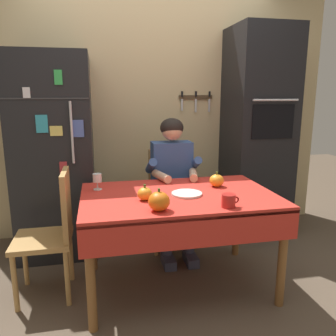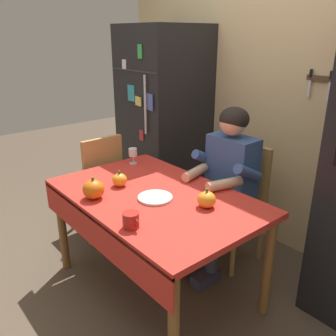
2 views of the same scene
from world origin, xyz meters
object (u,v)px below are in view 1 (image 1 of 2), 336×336
(refrigerator, at_px, (55,156))
(serving_tray, at_px, (187,194))
(chair_behind_person, at_px, (169,193))
(dining_table, at_px, (179,206))
(chair_left_side, at_px, (53,229))
(seated_person, at_px, (173,175))
(pumpkin_small, at_px, (159,201))
(wine_glass, at_px, (97,179))
(coffee_mug, at_px, (229,201))
(wall_oven, at_px, (257,134))
(pumpkin_large, at_px, (217,180))
(pumpkin_medium, at_px, (145,194))

(refrigerator, bearing_deg, serving_tray, -41.87)
(chair_behind_person, relative_size, serving_tray, 4.20)
(dining_table, height_order, chair_left_side, chair_left_side)
(seated_person, xyz_separation_m, pumpkin_small, (-0.29, -0.91, 0.06))
(refrigerator, xyz_separation_m, wine_glass, (0.37, -0.63, -0.07))
(coffee_mug, xyz_separation_m, wine_glass, (-0.83, 0.59, 0.04))
(coffee_mug, xyz_separation_m, pumpkin_small, (-0.45, 0.03, 0.02))
(wall_oven, relative_size, serving_tray, 9.49)
(pumpkin_large, relative_size, pumpkin_small, 0.84)
(wall_oven, bearing_deg, pumpkin_large, -132.63)
(dining_table, height_order, serving_tray, serving_tray)
(refrigerator, distance_m, wine_glass, 0.73)
(pumpkin_small, bearing_deg, wall_oven, 44.42)
(refrigerator, relative_size, chair_left_side, 1.94)
(dining_table, xyz_separation_m, chair_behind_person, (0.09, 0.79, -0.14))
(chair_left_side, xyz_separation_m, pumpkin_small, (0.70, -0.41, 0.29))
(chair_left_side, distance_m, coffee_mug, 1.26)
(pumpkin_medium, bearing_deg, coffee_mug, -27.00)
(chair_behind_person, xyz_separation_m, wine_glass, (-0.67, -0.54, 0.31))
(refrigerator, relative_size, dining_table, 1.29)
(wine_glass, bearing_deg, dining_table, -23.74)
(refrigerator, xyz_separation_m, seated_person, (1.04, -0.28, -0.16))
(wall_oven, relative_size, pumpkin_small, 14.54)
(dining_table, distance_m, pumpkin_large, 0.39)
(chair_behind_person, distance_m, coffee_mug, 1.17)
(dining_table, bearing_deg, seated_person, 81.48)
(coffee_mug, relative_size, pumpkin_medium, 1.05)
(chair_left_side, height_order, pumpkin_medium, chair_left_side)
(pumpkin_small, relative_size, serving_tray, 0.65)
(pumpkin_medium, height_order, serving_tray, pumpkin_medium)
(serving_tray, bearing_deg, wall_oven, 43.26)
(chair_behind_person, bearing_deg, wine_glass, -141.22)
(coffee_mug, bearing_deg, chair_behind_person, 97.92)
(pumpkin_small, bearing_deg, coffee_mug, -3.24)
(refrigerator, distance_m, pumpkin_medium, 1.18)
(chair_left_side, bearing_deg, seated_person, 26.78)
(dining_table, relative_size, serving_tray, 6.33)
(chair_behind_person, bearing_deg, pumpkin_large, -68.80)
(wall_oven, xyz_separation_m, seated_person, (-0.96, -0.32, -0.31))
(wine_glass, height_order, pumpkin_large, wine_glass)
(coffee_mug, bearing_deg, pumpkin_large, 79.14)
(wall_oven, relative_size, wine_glass, 16.81)
(chair_behind_person, bearing_deg, dining_table, -96.51)
(wall_oven, distance_m, pumpkin_medium, 1.67)
(pumpkin_large, xyz_separation_m, pumpkin_small, (-0.54, -0.46, 0.01))
(wall_oven, xyz_separation_m, pumpkin_small, (-1.25, -1.23, -0.25))
(chair_behind_person, distance_m, pumpkin_small, 1.17)
(dining_table, relative_size, wine_glass, 11.20)
(dining_table, distance_m, chair_left_side, 0.92)
(dining_table, bearing_deg, wall_oven, 41.31)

